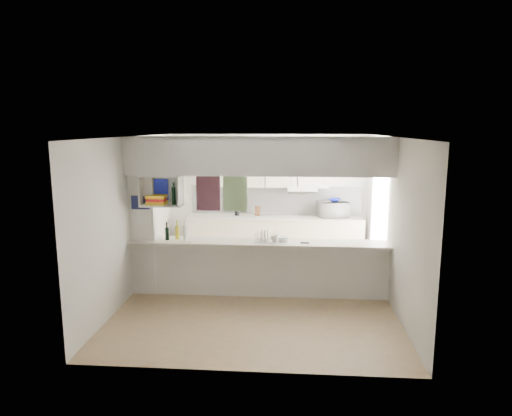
# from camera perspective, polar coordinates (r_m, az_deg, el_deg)

# --- Properties ---
(floor) EXTENTS (4.80, 4.80, 0.00)m
(floor) POSITION_cam_1_polar(r_m,az_deg,el_deg) (7.70, 0.29, -10.83)
(floor) COLOR #9C805A
(floor) RESTS_ON ground
(ceiling) EXTENTS (4.80, 4.80, 0.00)m
(ceiling) POSITION_cam_1_polar(r_m,az_deg,el_deg) (7.19, 0.31, 8.91)
(ceiling) COLOR white
(ceiling) RESTS_ON wall_back
(wall_back) EXTENTS (4.20, 0.00, 4.20)m
(wall_back) POSITION_cam_1_polar(r_m,az_deg,el_deg) (9.69, 1.30, 1.51)
(wall_back) COLOR silver
(wall_back) RESTS_ON floor
(wall_left) EXTENTS (0.00, 4.80, 4.80)m
(wall_left) POSITION_cam_1_polar(r_m,az_deg,el_deg) (7.77, -15.35, -1.02)
(wall_left) COLOR silver
(wall_left) RESTS_ON floor
(wall_right) EXTENTS (0.00, 4.80, 4.80)m
(wall_right) POSITION_cam_1_polar(r_m,az_deg,el_deg) (7.49, 16.55, -1.49)
(wall_right) COLOR silver
(wall_right) RESTS_ON floor
(servery_partition) EXTENTS (4.20, 0.50, 2.60)m
(servery_partition) POSITION_cam_1_polar(r_m,az_deg,el_deg) (7.28, -1.06, 1.49)
(servery_partition) COLOR silver
(servery_partition) RESTS_ON floor
(cubby_shelf) EXTENTS (0.65, 0.35, 0.50)m
(cubby_shelf) POSITION_cam_1_polar(r_m,az_deg,el_deg) (7.48, -11.81, 1.90)
(cubby_shelf) COLOR white
(cubby_shelf) RESTS_ON bulkhead
(kitchen_run) EXTENTS (3.60, 0.63, 2.24)m
(kitchen_run) POSITION_cam_1_polar(r_m,az_deg,el_deg) (9.51, 2.17, -1.57)
(kitchen_run) COLOR beige
(kitchen_run) RESTS_ON floor
(microwave) EXTENTS (0.67, 0.54, 0.32)m
(microwave) POSITION_cam_1_polar(r_m,az_deg,el_deg) (9.48, 9.59, -0.17)
(microwave) COLOR white
(microwave) RESTS_ON bench_top
(bowl) EXTENTS (0.23, 0.23, 0.06)m
(bowl) POSITION_cam_1_polar(r_m,az_deg,el_deg) (9.49, 9.78, 1.00)
(bowl) COLOR #0E189F
(bowl) RESTS_ON microwave
(dish_rack) EXTENTS (0.39, 0.30, 0.21)m
(dish_rack) POSITION_cam_1_polar(r_m,az_deg,el_deg) (7.42, 1.40, -3.52)
(dish_rack) COLOR silver
(dish_rack) RESTS_ON breakfast_bar
(cup) EXTENTS (0.16, 0.16, 0.10)m
(cup) POSITION_cam_1_polar(r_m,az_deg,el_deg) (7.33, 2.34, -3.85)
(cup) COLOR white
(cup) RESTS_ON dish_rack
(wine_bottles) EXTENTS (0.37, 0.15, 0.33)m
(wine_bottles) POSITION_cam_1_polar(r_m,az_deg,el_deg) (7.60, -9.87, -3.06)
(wine_bottles) COLOR black
(wine_bottles) RESTS_ON breakfast_bar
(plastic_tubs) EXTENTS (0.49, 0.18, 0.07)m
(plastic_tubs) POSITION_cam_1_polar(r_m,az_deg,el_deg) (7.40, 3.55, -3.95)
(plastic_tubs) COLOR silver
(plastic_tubs) RESTS_ON breakfast_bar
(utensil_jar) EXTENTS (0.10, 0.10, 0.14)m
(utensil_jar) POSITION_cam_1_polar(r_m,az_deg,el_deg) (9.55, -2.38, -0.52)
(utensil_jar) COLOR black
(utensil_jar) RESTS_ON bench_top
(knife_block) EXTENTS (0.12, 0.10, 0.20)m
(knife_block) POSITION_cam_1_polar(r_m,az_deg,el_deg) (9.53, 0.19, -0.34)
(knife_block) COLOR #53321C
(knife_block) RESTS_ON bench_top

